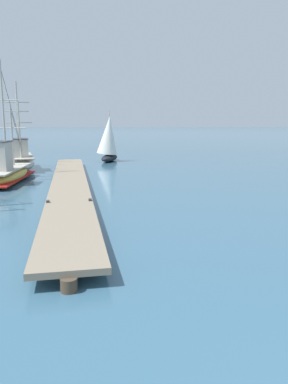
% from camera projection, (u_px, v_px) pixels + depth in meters
% --- Properties ---
extents(floating_dock, '(3.94, 23.26, 0.53)m').
position_uv_depth(floating_dock, '(70.00, 184.00, 18.89)').
color(floating_dock, gray).
rests_on(floating_dock, ground).
extents(fishing_boat_0, '(3.25, 6.86, 6.23)m').
position_uv_depth(fishing_boat_0, '(21.00, 159.00, 26.99)').
color(fishing_boat_0, silver).
rests_on(fishing_boat_0, ground).
extents(fishing_boat_2, '(2.18, 6.71, 6.86)m').
position_uv_depth(fishing_boat_2, '(5.00, 171.00, 21.39)').
color(fishing_boat_2, gold).
rests_on(fishing_boat_2, ground).
extents(distant_sailboat, '(2.43, 3.62, 4.35)m').
position_uv_depth(distant_sailboat, '(109.00, 139.00, 32.21)').
color(distant_sailboat, black).
rests_on(distant_sailboat, ground).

